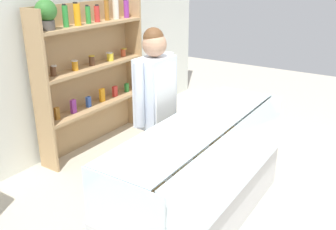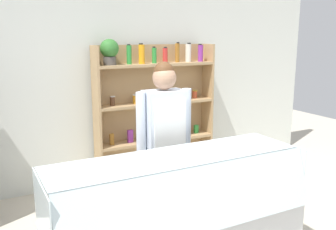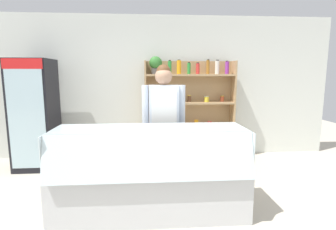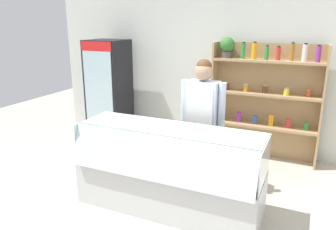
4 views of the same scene
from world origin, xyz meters
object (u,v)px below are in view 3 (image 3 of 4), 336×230
at_px(drinks_fridge, 35,115).
at_px(deli_display_case, 150,187).
at_px(shelving_unit, 187,102).
at_px(shop_clerk, 164,117).

xyz_separation_m(drinks_fridge, deli_display_case, (1.93, -1.66, -0.61)).
xyz_separation_m(drinks_fridge, shelving_unit, (2.64, 0.37, 0.15)).
height_order(shelving_unit, shop_clerk, shelving_unit).
distance_m(drinks_fridge, shelving_unit, 2.67).
xyz_separation_m(drinks_fridge, shop_clerk, (2.12, -1.04, 0.10)).
relative_size(drinks_fridge, deli_display_case, 0.85).
bearing_deg(drinks_fridge, deli_display_case, -40.76).
distance_m(shelving_unit, shop_clerk, 1.50).
distance_m(deli_display_case, shop_clerk, 0.97).
distance_m(drinks_fridge, deli_display_case, 2.62).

